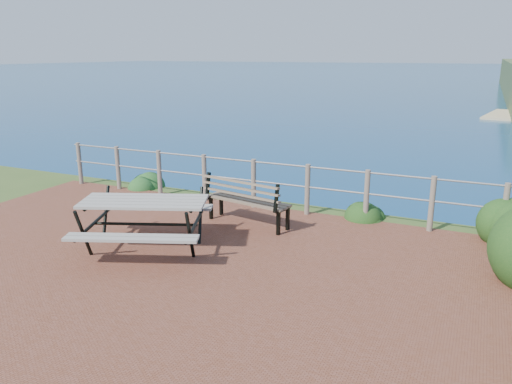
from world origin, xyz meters
TOP-DOWN VIEW (x-y plane):
  - ground at (0.00, 0.00)m, footprint 10.00×7.00m
  - ocean at (0.00, 200.00)m, footprint 1200.00×1200.00m
  - safety_railing at (0.00, 3.35)m, footprint 9.40×0.10m
  - picnic_table at (-0.62, 0.56)m, footprint 2.10×1.59m
  - park_bench at (0.36, 2.33)m, footprint 1.69×0.71m
  - shrub_lip_west at (-2.97, 3.68)m, footprint 0.76×0.76m
  - shrub_lip_east at (2.32, 3.71)m, footprint 0.73×0.73m

SIDE VIEW (x-z plane):
  - ground at x=0.00m, z-range -0.06..0.06m
  - ocean at x=0.00m, z-range 0.00..0.00m
  - shrub_lip_west at x=-2.97m, z-range -0.25..0.25m
  - shrub_lip_east at x=2.32m, z-range -0.23..0.23m
  - picnic_table at x=-0.62m, z-range 0.11..0.94m
  - safety_railing at x=0.00m, z-range 0.07..1.07m
  - park_bench at x=0.36m, z-range 0.15..1.07m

